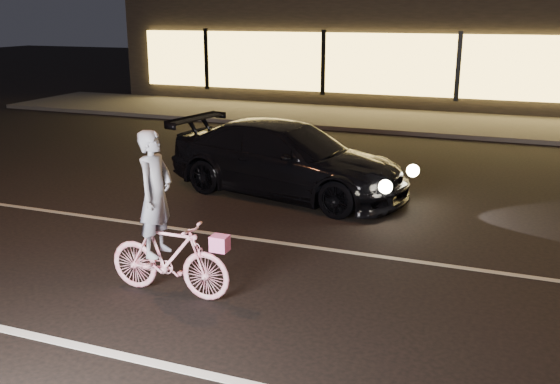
% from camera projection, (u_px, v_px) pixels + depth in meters
% --- Properties ---
extents(ground, '(90.00, 90.00, 0.00)m').
position_uv_depth(ground, '(313.00, 315.00, 7.01)').
color(ground, black).
rests_on(ground, ground).
extents(lane_stripe_far, '(60.00, 0.10, 0.01)m').
position_uv_depth(lane_stripe_far, '(357.00, 253.00, 8.80)').
color(lane_stripe_far, gray).
rests_on(lane_stripe_far, ground).
extents(sidewalk, '(30.00, 4.00, 0.12)m').
position_uv_depth(sidewalk, '(448.00, 124.00, 18.64)').
color(sidewalk, '#383533').
rests_on(sidewalk, ground).
extents(storefront, '(25.40, 8.42, 4.20)m').
position_uv_depth(storefront, '(471.00, 43.00, 23.41)').
color(storefront, black).
rests_on(storefront, ground).
extents(cyclist, '(1.59, 0.55, 2.00)m').
position_uv_depth(cyclist, '(165.00, 238.00, 7.35)').
color(cyclist, '#F23D6F').
rests_on(cyclist, ground).
extents(sedan, '(4.87, 2.71, 1.33)m').
position_uv_depth(sedan, '(288.00, 159.00, 11.49)').
color(sedan, black).
rests_on(sedan, ground).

